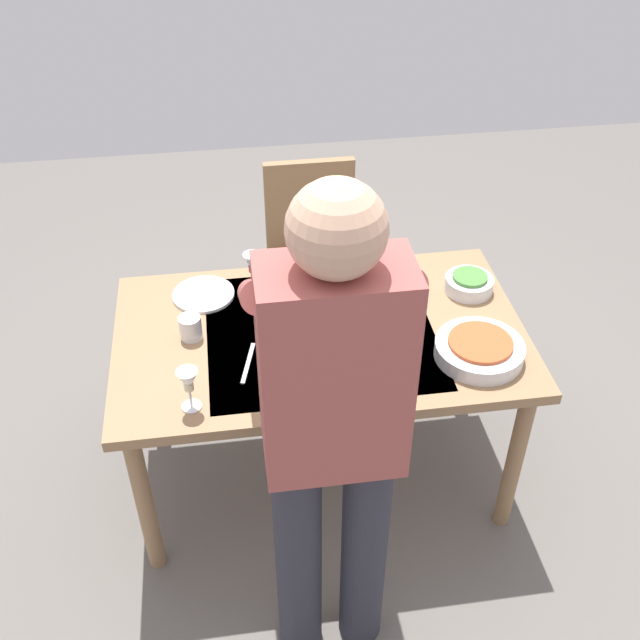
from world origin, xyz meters
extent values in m
plane|color=#66605B|center=(0.00, 0.00, 0.00)|extent=(6.00, 6.00, 0.00)
cube|color=#93704C|center=(0.00, 0.00, 0.70)|extent=(1.44, 0.86, 0.04)
cube|color=beige|center=(0.00, 0.00, 0.72)|extent=(0.79, 0.73, 0.00)
cylinder|color=#93704C|center=(-0.65, -0.36, 0.34)|extent=(0.06, 0.06, 0.68)
cylinder|color=#93704C|center=(0.65, -0.36, 0.34)|extent=(0.06, 0.06, 0.68)
cylinder|color=#93704C|center=(-0.65, 0.36, 0.34)|extent=(0.06, 0.06, 0.68)
cylinder|color=#93704C|center=(0.65, 0.36, 0.34)|extent=(0.06, 0.06, 0.68)
cube|color=brown|center=(-0.08, -0.73, 0.45)|extent=(0.40, 0.40, 0.04)
cube|color=#93704C|center=(-0.08, -0.91, 0.70)|extent=(0.40, 0.04, 0.45)
cylinder|color=#93704C|center=(-0.25, -0.90, 0.23)|extent=(0.04, 0.04, 0.43)
cylinder|color=#93704C|center=(0.09, -0.90, 0.23)|extent=(0.04, 0.04, 0.43)
cylinder|color=#93704C|center=(-0.25, -0.56, 0.23)|extent=(0.04, 0.04, 0.43)
cylinder|color=#93704C|center=(0.09, -0.56, 0.23)|extent=(0.04, 0.04, 0.43)
cylinder|color=#2D2D38|center=(0.17, 0.71, 0.44)|extent=(0.14, 0.14, 0.88)
cylinder|color=#2D2D38|center=(-0.03, 0.71, 0.44)|extent=(0.14, 0.14, 0.88)
cube|color=#9E4C47|center=(0.07, 0.71, 1.18)|extent=(0.36, 0.20, 0.60)
sphere|color=tan|center=(0.07, 0.71, 1.58)|extent=(0.22, 0.22, 0.22)
cylinder|color=#9E4C47|center=(0.24, 0.47, 1.25)|extent=(0.08, 0.52, 0.40)
cylinder|color=#9E4C47|center=(-0.10, 0.47, 1.25)|extent=(0.08, 0.52, 0.40)
cylinder|color=black|center=(-0.17, 0.19, 0.82)|extent=(0.07, 0.07, 0.20)
cylinder|color=black|center=(-0.17, 0.19, 0.96)|extent=(0.03, 0.03, 0.08)
cylinder|color=black|center=(-0.17, 0.19, 1.01)|extent=(0.03, 0.03, 0.02)
cylinder|color=white|center=(0.45, 0.31, 0.72)|extent=(0.06, 0.06, 0.01)
cylinder|color=white|center=(0.45, 0.31, 0.76)|extent=(0.01, 0.01, 0.07)
cone|color=white|center=(0.45, 0.31, 0.84)|extent=(0.07, 0.07, 0.07)
cylinder|color=beige|center=(0.45, 0.31, 0.81)|extent=(0.03, 0.03, 0.03)
cylinder|color=white|center=(0.21, -0.29, 0.72)|extent=(0.06, 0.06, 0.01)
cylinder|color=white|center=(0.21, -0.29, 0.76)|extent=(0.01, 0.01, 0.07)
cone|color=white|center=(0.21, -0.29, 0.84)|extent=(0.07, 0.07, 0.07)
cylinder|color=maroon|center=(0.21, -0.29, 0.81)|extent=(0.03, 0.03, 0.03)
cylinder|color=silver|center=(0.05, 0.14, 0.77)|extent=(0.07, 0.07, 0.09)
cylinder|color=silver|center=(0.45, -0.03, 0.76)|extent=(0.08, 0.08, 0.09)
cylinder|color=silver|center=(-0.36, -0.18, 0.76)|extent=(0.07, 0.07, 0.09)
cylinder|color=silver|center=(-0.31, -0.35, 0.77)|extent=(0.08, 0.08, 0.09)
cylinder|color=silver|center=(-0.51, 0.21, 0.75)|extent=(0.30, 0.30, 0.05)
cylinder|color=#C6562D|center=(-0.51, 0.21, 0.77)|extent=(0.22, 0.22, 0.03)
cylinder|color=silver|center=(-0.59, -0.16, 0.75)|extent=(0.18, 0.18, 0.05)
cylinder|color=#4C843D|center=(-0.59, -0.16, 0.77)|extent=(0.13, 0.13, 0.03)
cylinder|color=silver|center=(0.01, -0.17, 0.73)|extent=(0.23, 0.23, 0.01)
cylinder|color=silver|center=(0.40, -0.27, 0.73)|extent=(0.23, 0.23, 0.01)
cube|color=silver|center=(0.26, 0.13, 0.72)|extent=(0.06, 0.20, 0.00)
cube|color=silver|center=(-0.24, 0.02, 0.72)|extent=(0.06, 0.18, 0.00)
camera|label=1|loc=(0.29, 2.02, 2.40)|focal=42.26mm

